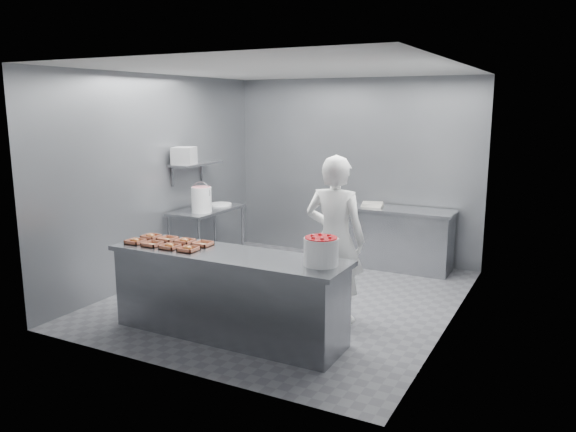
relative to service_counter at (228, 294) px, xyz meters
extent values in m
plane|color=#4C4C51|center=(0.00, 1.35, -0.45)|extent=(4.50, 4.50, 0.00)
plane|color=white|center=(0.00, 1.35, 2.35)|extent=(4.50, 4.50, 0.00)
cube|color=slate|center=(0.00, 3.60, 0.95)|extent=(4.00, 0.04, 2.80)
cube|color=slate|center=(-2.00, 1.35, 0.95)|extent=(0.04, 4.50, 2.80)
cube|color=slate|center=(2.00, 1.35, 0.95)|extent=(0.04, 4.50, 2.80)
cube|color=slate|center=(0.00, 0.00, 0.42)|extent=(2.60, 0.70, 0.05)
cube|color=slate|center=(0.00, 0.00, -0.03)|extent=(2.50, 0.64, 0.85)
cube|color=slate|center=(-1.65, 1.95, 0.43)|extent=(0.60, 1.20, 0.04)
cube|color=slate|center=(-1.65, 1.95, -0.25)|extent=(0.56, 1.15, 0.03)
cylinder|color=slate|center=(-1.91, 1.39, -0.01)|extent=(0.04, 0.04, 0.88)
cylinder|color=slate|center=(-1.39, 1.39, -0.01)|extent=(0.04, 0.04, 0.88)
cylinder|color=slate|center=(-1.91, 2.51, -0.01)|extent=(0.04, 0.04, 0.88)
cylinder|color=slate|center=(-1.39, 2.51, -0.01)|extent=(0.04, 0.04, 0.88)
cube|color=slate|center=(0.90, 3.25, 0.42)|extent=(1.50, 0.60, 0.05)
cube|color=slate|center=(0.90, 3.25, -0.03)|extent=(1.44, 0.55, 0.85)
cube|color=slate|center=(-1.82, 1.95, 1.10)|extent=(0.35, 0.90, 0.03)
cube|color=tan|center=(-1.11, -0.13, 0.47)|extent=(0.18, 0.18, 0.04)
cube|color=white|center=(-1.07, -0.11, 0.46)|extent=(0.10, 0.06, 0.00)
ellipsoid|color=#B6692D|center=(-1.12, -0.13, 0.48)|extent=(0.10, 0.10, 0.05)
cube|color=tan|center=(-0.87, -0.13, 0.47)|extent=(0.18, 0.18, 0.04)
cube|color=white|center=(-0.83, -0.11, 0.46)|extent=(0.10, 0.06, 0.00)
cube|color=tan|center=(-0.63, -0.13, 0.47)|extent=(0.18, 0.18, 0.04)
cube|color=white|center=(-0.59, -0.11, 0.46)|extent=(0.10, 0.06, 0.00)
ellipsoid|color=#B6692D|center=(-0.64, -0.13, 0.48)|extent=(0.10, 0.10, 0.05)
cube|color=tan|center=(-0.39, -0.13, 0.47)|extent=(0.18, 0.18, 0.04)
cube|color=white|center=(-0.35, -0.11, 0.46)|extent=(0.10, 0.06, 0.00)
ellipsoid|color=#B6692D|center=(-0.40, -0.13, 0.48)|extent=(0.10, 0.10, 0.05)
cube|color=tan|center=(-1.11, 0.13, 0.47)|extent=(0.18, 0.18, 0.04)
cube|color=white|center=(-1.07, 0.14, 0.46)|extent=(0.10, 0.06, 0.00)
ellipsoid|color=#B6692D|center=(-1.12, 0.13, 0.48)|extent=(0.10, 0.10, 0.05)
cube|color=tan|center=(-0.87, 0.13, 0.47)|extent=(0.18, 0.18, 0.04)
cube|color=white|center=(-0.83, 0.14, 0.46)|extent=(0.10, 0.06, 0.00)
cube|color=tan|center=(-0.63, 0.13, 0.47)|extent=(0.18, 0.18, 0.04)
cube|color=white|center=(-0.59, 0.14, 0.46)|extent=(0.10, 0.06, 0.00)
ellipsoid|color=#B6692D|center=(-0.64, 0.13, 0.48)|extent=(0.10, 0.10, 0.05)
cube|color=tan|center=(-0.39, 0.13, 0.47)|extent=(0.18, 0.18, 0.04)
cube|color=white|center=(-0.35, 0.14, 0.46)|extent=(0.10, 0.06, 0.00)
imported|color=white|center=(0.81, 0.92, 0.48)|extent=(0.70, 0.48, 1.87)
cylinder|color=white|center=(1.04, 0.03, 0.58)|extent=(0.33, 0.33, 0.26)
cylinder|color=red|center=(1.04, 0.03, 0.70)|extent=(0.31, 0.31, 0.04)
cylinder|color=white|center=(-1.55, 1.69, 0.63)|extent=(0.28, 0.28, 0.36)
cylinder|color=#CF676F|center=(-1.55, 1.69, 0.80)|extent=(0.26, 0.26, 0.02)
torus|color=slate|center=(-1.55, 1.69, 0.73)|extent=(0.30, 0.01, 0.30)
cylinder|color=white|center=(-1.64, 2.27, 0.46)|extent=(0.40, 0.40, 0.03)
cube|color=#CCB28C|center=(-1.70, 2.39, 0.46)|extent=(0.18, 0.17, 0.02)
cube|color=gray|center=(-1.82, 1.68, 1.23)|extent=(0.37, 0.40, 0.24)
cube|color=silver|center=(0.44, 3.25, 0.48)|extent=(0.32, 0.26, 0.06)
camera|label=1|loc=(3.14, -4.65, 1.94)|focal=35.00mm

